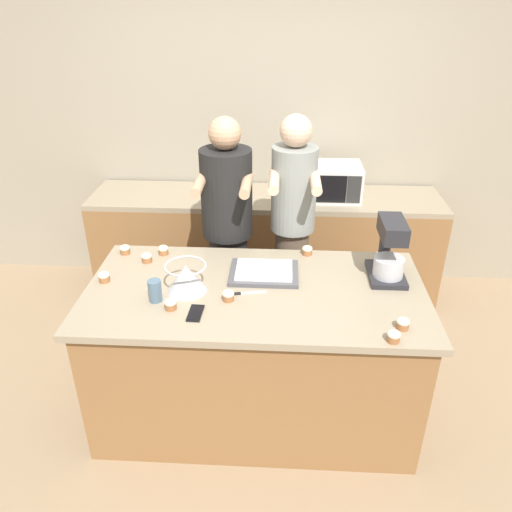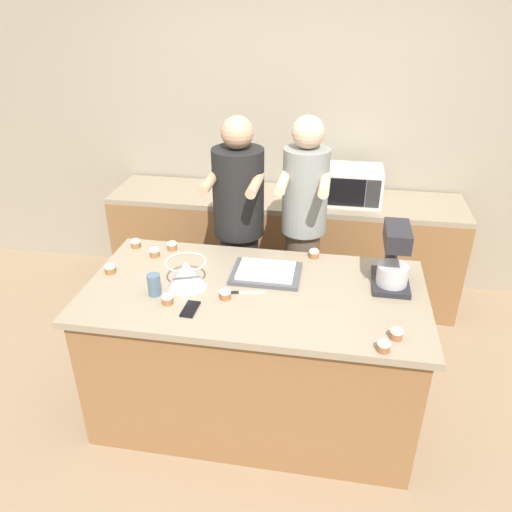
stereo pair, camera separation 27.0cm
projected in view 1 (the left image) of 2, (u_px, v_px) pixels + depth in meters
ground_plane at (256, 407)px, 3.17m from camera, size 16.00×16.00×0.00m
back_wall at (268, 127)px, 4.08m from camera, size 10.00×0.06×2.70m
island_counter at (256, 352)px, 2.96m from camera, size 1.88×0.96×0.88m
back_counter at (265, 245)px, 4.20m from camera, size 2.80×0.60×0.88m
person_left at (228, 234)px, 3.38m from camera, size 0.35×0.51×1.67m
person_right at (292, 232)px, 3.34m from camera, size 0.31×0.49×1.69m
stand_mixer at (389, 253)px, 2.79m from camera, size 0.20×0.30×0.36m
mixing_bowl at (186, 277)px, 2.70m from camera, size 0.23×0.23×0.16m
baking_tray at (264, 272)px, 2.88m from camera, size 0.39×0.30×0.04m
microwave_oven at (328, 181)px, 3.90m from camera, size 0.51×0.36×0.26m
cell_phone at (195, 313)px, 2.54m from camera, size 0.08×0.15×0.01m
drinking_glass at (155, 291)px, 2.62m from camera, size 0.07×0.07×0.12m
knife at (244, 293)px, 2.71m from camera, size 0.22×0.06×0.01m
cupcake_0 at (147, 257)px, 3.01m from camera, size 0.06×0.06×0.06m
cupcake_1 at (163, 250)px, 3.10m from camera, size 0.06×0.06×0.06m
cupcake_2 at (171, 304)px, 2.56m from camera, size 0.06×0.06×0.06m
cupcake_3 at (403, 323)px, 2.42m from camera, size 0.06×0.06×0.06m
cupcake_4 at (104, 277)px, 2.81m from camera, size 0.06×0.06×0.06m
cupcake_5 at (125, 249)px, 3.10m from camera, size 0.06×0.06×0.06m
cupcake_6 at (394, 336)px, 2.33m from camera, size 0.06×0.06×0.06m
cupcake_7 at (228, 295)px, 2.64m from camera, size 0.06×0.06×0.06m
cupcake_8 at (307, 250)px, 3.09m from camera, size 0.06×0.06×0.06m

